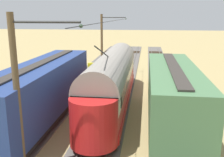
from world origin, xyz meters
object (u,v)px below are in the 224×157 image
at_px(coach_adjacent, 172,95).
at_px(catenary_pole_mid_near, 19,93).
at_px(vintage_streetcar, 112,78).
at_px(catenary_pole_foreground, 102,43).
at_px(track_end_bumper, 95,66).
at_px(coach_far_siding, 42,90).

distance_m(coach_adjacent, catenary_pole_mid_near, 9.36).
relative_size(vintage_streetcar, catenary_pole_mid_near, 2.38).
xyz_separation_m(catenary_pole_foreground, track_end_bumper, (1.45, -2.08, -3.37)).
bearing_deg(track_end_bumper, catenary_pole_foreground, 124.90).
relative_size(vintage_streetcar, coach_far_siding, 1.21).
distance_m(coach_far_siding, catenary_pole_mid_near, 6.28).
relative_size(coach_adjacent, coach_far_siding, 0.84).
height_order(vintage_streetcar, catenary_pole_mid_near, catenary_pole_mid_near).
distance_m(vintage_streetcar, catenary_pole_foreground, 12.59).
relative_size(vintage_streetcar, coach_adjacent, 1.44).
height_order(coach_adjacent, coach_far_siding, same).
xyz_separation_m(coach_far_siding, track_end_bumper, (-0.00, -17.79, -1.77)).
relative_size(vintage_streetcar, track_end_bumper, 9.48).
bearing_deg(track_end_bumper, coach_far_siding, 89.99).
xyz_separation_m(vintage_streetcar, coach_far_siding, (4.28, 3.54, -0.09)).
distance_m(coach_far_siding, track_end_bumper, 17.87).
distance_m(vintage_streetcar, track_end_bumper, 14.99).
height_order(catenary_pole_foreground, track_end_bumper, catenary_pole_foreground).
xyz_separation_m(vintage_streetcar, catenary_pole_mid_near, (2.83, 9.43, 1.51)).
bearing_deg(vintage_streetcar, coach_adjacent, 140.25).
bearing_deg(catenary_pole_mid_near, vintage_streetcar, -106.71).
xyz_separation_m(coach_adjacent, catenary_pole_mid_near, (7.12, 5.87, 1.60)).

